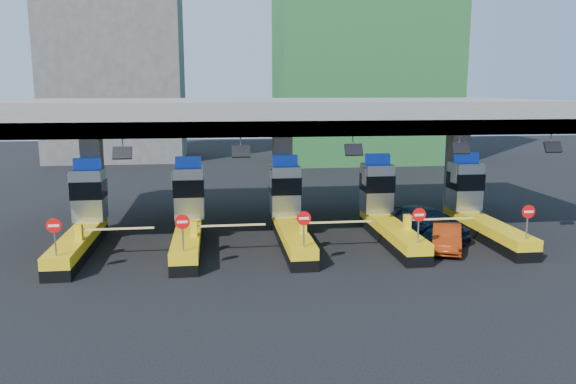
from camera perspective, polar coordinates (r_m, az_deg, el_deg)
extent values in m
plane|color=black|center=(28.41, 0.14, -5.01)|extent=(120.00, 120.00, 0.00)
cube|color=slate|center=(30.39, -0.60, 7.95)|extent=(28.00, 12.00, 1.50)
cube|color=#4C4C49|center=(24.77, 0.97, 6.47)|extent=(28.00, 0.60, 0.70)
cube|color=slate|center=(31.20, -19.15, 0.97)|extent=(1.00, 1.00, 5.50)
cube|color=slate|center=(30.74, -0.59, 1.42)|extent=(1.00, 1.00, 5.50)
cube|color=slate|center=(33.42, 16.71, 1.70)|extent=(1.00, 1.00, 5.50)
cylinder|color=slate|center=(24.87, -16.45, 4.67)|extent=(0.06, 0.06, 0.50)
cube|color=black|center=(24.71, -16.48, 3.82)|extent=(0.80, 0.38, 0.54)
cylinder|color=slate|center=(24.59, -4.83, 5.00)|extent=(0.06, 0.06, 0.50)
cube|color=black|center=(24.42, -4.80, 4.14)|extent=(0.80, 0.38, 0.54)
cylinder|color=slate|center=(25.30, 6.60, 5.12)|extent=(0.06, 0.06, 0.50)
cube|color=black|center=(25.15, 6.69, 4.28)|extent=(0.80, 0.38, 0.54)
cylinder|color=slate|center=(26.95, 17.02, 5.05)|extent=(0.06, 0.06, 0.50)
cube|color=black|center=(26.80, 17.15, 4.27)|extent=(0.80, 0.38, 0.54)
cylinder|color=slate|center=(29.09, 25.15, 4.89)|extent=(0.06, 0.06, 0.50)
cube|color=black|center=(28.95, 25.31, 4.15)|extent=(0.80, 0.38, 0.54)
cube|color=black|center=(27.90, -20.48, -5.44)|extent=(1.20, 8.00, 0.50)
cube|color=#E5B70C|center=(27.77, -20.55, -4.45)|extent=(1.20, 8.00, 0.50)
cube|color=#9EA3A8|center=(30.12, -19.55, -0.24)|extent=(1.50, 1.50, 2.60)
cube|color=black|center=(30.05, -19.59, 0.31)|extent=(1.56, 1.56, 0.90)
cube|color=#0C2DBF|center=(29.88, -19.73, 2.74)|extent=(1.30, 0.35, 0.55)
cube|color=white|center=(29.90, -21.25, 0.94)|extent=(0.06, 0.70, 0.90)
cylinder|color=slate|center=(24.18, -22.58, -4.54)|extent=(0.07, 0.07, 1.30)
cylinder|color=red|center=(24.01, -22.70, -3.17)|extent=(0.60, 0.04, 0.60)
cube|color=white|center=(23.99, -22.72, -3.19)|extent=(0.42, 0.02, 0.10)
cube|color=#E5B70C|center=(26.42, -20.47, -3.84)|extent=(0.30, 0.35, 0.70)
cube|color=white|center=(26.07, -16.94, -3.59)|extent=(3.20, 0.08, 0.08)
cube|color=black|center=(27.19, -10.13, -5.34)|extent=(1.20, 8.00, 0.50)
cube|color=#E5B70C|center=(27.06, -10.16, -4.32)|extent=(1.20, 8.00, 0.50)
cube|color=#9EA3A8|center=(29.46, -10.01, -0.02)|extent=(1.50, 1.50, 2.60)
cube|color=black|center=(29.39, -10.03, 0.54)|extent=(1.56, 1.56, 0.90)
cube|color=#0C2DBF|center=(29.22, -10.10, 3.02)|extent=(1.30, 0.35, 0.55)
cube|color=white|center=(29.10, -11.65, 1.19)|extent=(0.06, 0.70, 0.90)
cylinder|color=slate|center=(23.36, -10.63, -4.41)|extent=(0.07, 0.07, 1.30)
cylinder|color=red|center=(23.18, -10.69, -3.00)|extent=(0.60, 0.04, 0.60)
cube|color=white|center=(23.16, -10.69, -3.01)|extent=(0.42, 0.02, 0.10)
cube|color=#E5B70C|center=(25.74, -9.54, -3.69)|extent=(0.30, 0.35, 0.70)
cube|color=white|center=(25.70, -5.87, -3.39)|extent=(3.20, 0.08, 0.08)
cube|color=black|center=(27.39, 0.42, -5.06)|extent=(1.20, 8.00, 0.50)
cube|color=#E5B70C|center=(27.26, 0.42, -4.04)|extent=(1.20, 8.00, 0.50)
cube|color=#9EA3A8|center=(29.64, -0.31, 0.20)|extent=(1.50, 1.50, 2.60)
cube|color=black|center=(29.57, -0.31, 0.77)|extent=(1.56, 1.56, 0.90)
cube|color=#0C2DBF|center=(29.41, -0.31, 3.23)|extent=(1.30, 0.35, 0.55)
cube|color=white|center=(29.15, -1.80, 1.42)|extent=(0.06, 0.70, 0.90)
cylinder|color=slate|center=(23.59, 1.61, -4.09)|extent=(0.07, 0.07, 1.30)
cylinder|color=red|center=(23.42, 1.63, -2.68)|extent=(0.60, 0.04, 0.60)
cube|color=white|center=(23.39, 1.64, -2.70)|extent=(0.42, 0.02, 0.10)
cube|color=#E5B70C|center=(26.01, 1.55, -3.39)|extent=(0.30, 0.35, 0.70)
cube|color=white|center=(26.29, 5.11, -3.06)|extent=(3.20, 0.08, 0.08)
cube|color=black|center=(28.48, 10.47, -4.63)|extent=(1.20, 8.00, 0.50)
cube|color=#E5B70C|center=(28.35, 10.50, -3.65)|extent=(1.20, 8.00, 0.50)
cube|color=#9EA3A8|center=(30.65, 9.01, 0.41)|extent=(1.50, 1.50, 2.60)
cube|color=black|center=(30.58, 9.03, 0.96)|extent=(1.56, 1.56, 0.90)
cube|color=#0C2DBF|center=(30.42, 9.09, 3.34)|extent=(1.30, 0.35, 0.55)
cube|color=white|center=(30.04, 7.74, 1.59)|extent=(0.06, 0.70, 0.90)
cylinder|color=slate|center=(24.84, 13.10, -3.61)|extent=(0.07, 0.07, 1.30)
cylinder|color=red|center=(24.68, 13.18, -2.28)|extent=(0.60, 0.04, 0.60)
cube|color=white|center=(24.66, 13.20, -2.29)|extent=(0.42, 0.02, 0.10)
cube|color=#E5B70C|center=(27.22, 12.02, -3.00)|extent=(0.30, 0.35, 0.70)
cube|color=white|center=(27.78, 15.24, -2.65)|extent=(3.20, 0.08, 0.08)
cube|color=black|center=(30.36, 19.51, -4.12)|extent=(1.20, 8.00, 0.50)
cube|color=#E5B70C|center=(30.25, 19.57, -3.20)|extent=(1.20, 8.00, 0.50)
cube|color=#9EA3A8|center=(32.41, 17.52, 0.59)|extent=(1.50, 1.50, 2.60)
cube|color=black|center=(32.35, 17.56, 1.11)|extent=(1.56, 1.56, 0.90)
cube|color=#0C2DBF|center=(32.19, 17.67, 3.36)|extent=(1.30, 0.35, 0.55)
cube|color=white|center=(31.71, 16.50, 1.72)|extent=(0.06, 0.70, 0.90)
cylinder|color=slate|center=(26.98, 23.12, -3.08)|extent=(0.07, 0.07, 1.30)
cylinder|color=red|center=(26.83, 23.24, -1.85)|extent=(0.60, 0.04, 0.60)
cube|color=white|center=(26.81, 23.27, -1.86)|extent=(0.42, 0.02, 0.10)
cube|color=#E5B70C|center=(29.25, 21.31, -2.56)|extent=(0.30, 0.35, 0.70)
cube|color=white|center=(30.05, 24.09, -2.23)|extent=(3.20, 0.08, 0.08)
cube|color=#1E5926|center=(61.51, 7.66, 16.33)|extent=(18.00, 12.00, 28.00)
cube|color=#4C4C49|center=(64.02, -17.07, 11.25)|extent=(14.00, 10.00, 18.00)
imported|color=black|center=(29.60, 13.80, -3.00)|extent=(3.74, 5.33, 1.68)
imported|color=#932D0B|center=(27.79, 15.80, -4.46)|extent=(2.61, 3.94, 1.23)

